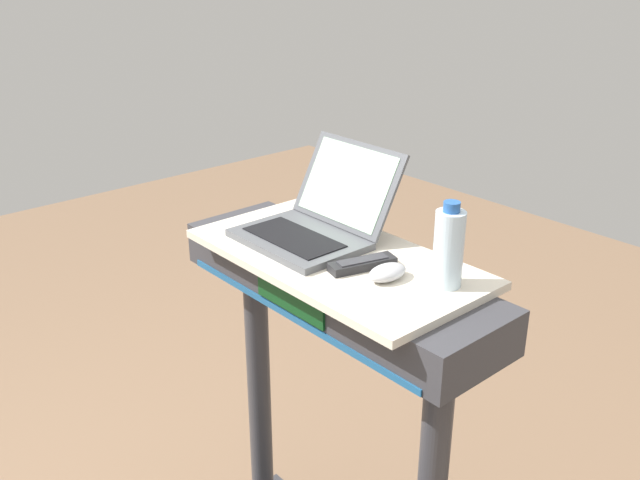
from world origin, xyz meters
TOP-DOWN VIEW (x-y plane):
  - desk_board at (0.00, 0.70)m, footprint 0.74×0.38m
  - laptop at (-0.11, 0.73)m, footprint 0.32×0.33m
  - computer_mouse at (0.18, 0.69)m, footprint 0.06×0.10m
  - water_bottle at (0.28, 0.77)m, footprint 0.07×0.07m
  - tv_remote at (0.10, 0.69)m, footprint 0.09×0.17m

SIDE VIEW (x-z plane):
  - desk_board at x=0.00m, z-range 1.12..1.14m
  - tv_remote at x=0.10m, z-range 1.14..1.16m
  - computer_mouse at x=0.18m, z-range 1.14..1.18m
  - laptop at x=-0.11m, z-range 1.08..1.30m
  - water_bottle at x=0.28m, z-range 1.13..1.33m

